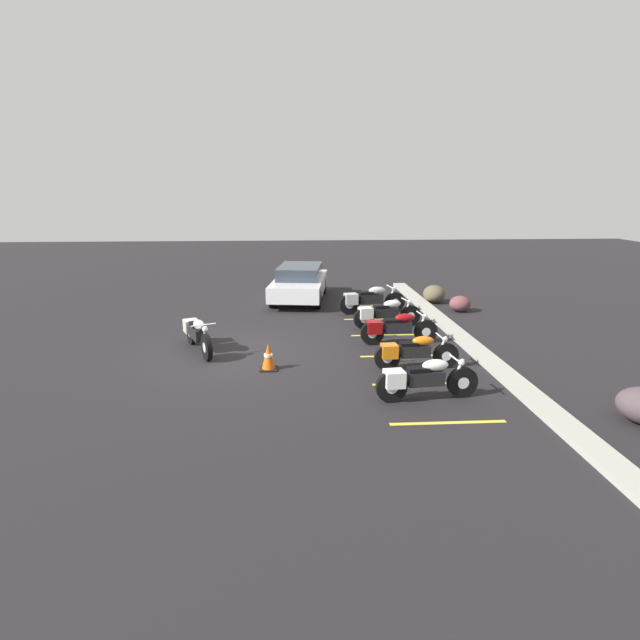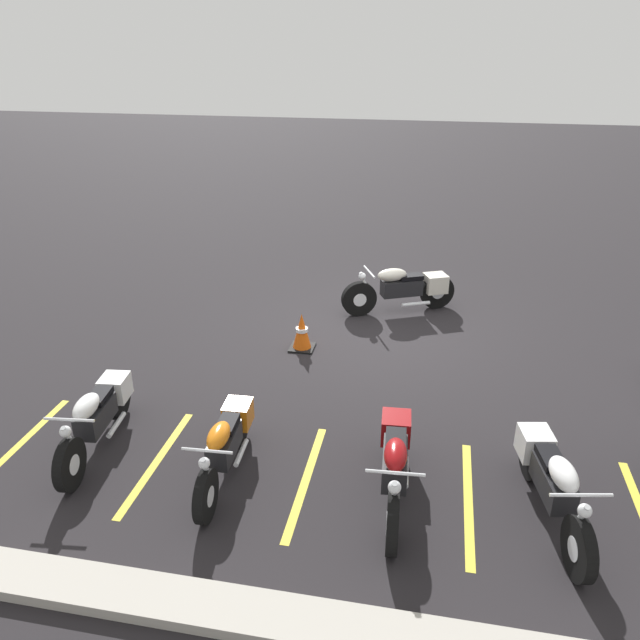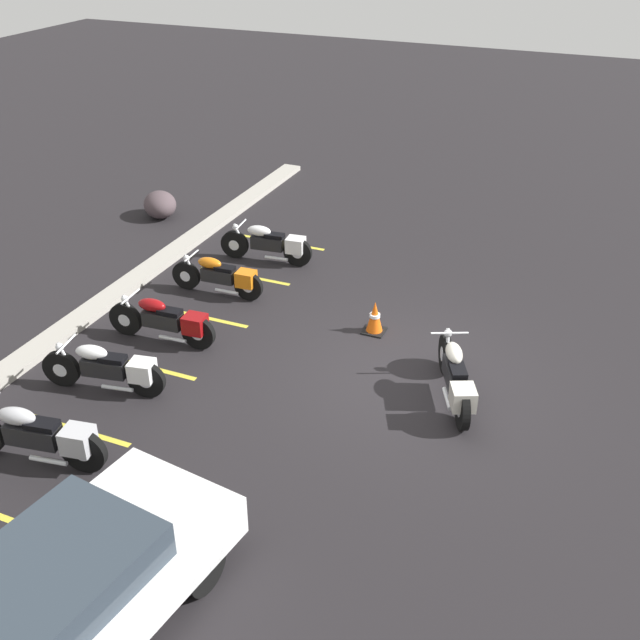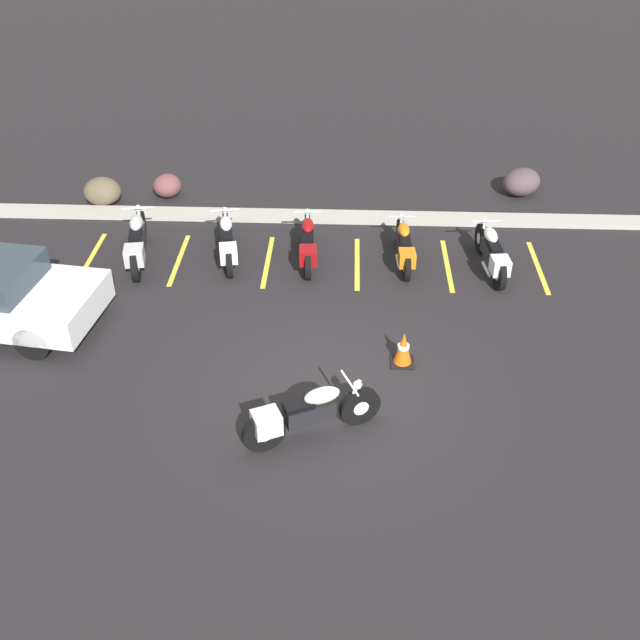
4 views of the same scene
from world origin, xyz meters
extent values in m
plane|color=black|center=(0.00, 0.00, 0.00)|extent=(60.00, 60.00, 0.00)
cylinder|color=black|center=(0.48, -0.59, 0.33)|extent=(0.65, 0.38, 0.65)
cylinder|color=silver|center=(0.48, -0.59, 0.33)|extent=(0.28, 0.22, 0.25)
cylinder|color=black|center=(-0.92, -1.22, 0.33)|extent=(0.65, 0.38, 0.65)
cylinder|color=silver|center=(-0.92, -1.22, 0.33)|extent=(0.28, 0.22, 0.25)
cube|color=black|center=(-0.27, -0.93, 0.48)|extent=(0.80, 0.56, 0.30)
ellipsoid|color=beige|center=(-0.09, -0.85, 0.74)|extent=(0.61, 0.46, 0.24)
cube|color=black|center=(-0.42, -1.00, 0.67)|extent=(0.50, 0.40, 0.08)
cube|color=beige|center=(-0.88, -1.20, 0.51)|extent=(0.51, 0.49, 0.34)
cylinder|color=silver|center=(0.37, -0.64, 0.59)|extent=(0.26, 0.16, 0.53)
cylinder|color=silver|center=(0.31, -0.67, 0.84)|extent=(0.29, 0.58, 0.04)
sphere|color=silver|center=(0.43, -0.61, 0.76)|extent=(0.14, 0.14, 0.14)
cylinder|color=silver|center=(-0.55, -0.90, 0.18)|extent=(0.53, 0.29, 0.07)
cylinder|color=black|center=(-4.21, 4.99, 0.34)|extent=(0.23, 0.69, 0.68)
cylinder|color=silver|center=(-4.21, 4.99, 0.34)|extent=(0.17, 0.28, 0.26)
cylinder|color=black|center=(-3.95, 3.41, 0.34)|extent=(0.23, 0.69, 0.68)
cylinder|color=silver|center=(-3.95, 3.41, 0.34)|extent=(0.17, 0.28, 0.26)
cube|color=black|center=(-4.07, 4.14, 0.50)|extent=(0.41, 0.82, 0.31)
ellipsoid|color=#B7B7BC|center=(-4.10, 4.35, 0.77)|extent=(0.36, 0.61, 0.25)
cube|color=black|center=(-4.04, 3.97, 0.70)|extent=(0.32, 0.49, 0.08)
cube|color=#B7B7BC|center=(-3.96, 3.46, 0.53)|extent=(0.43, 0.47, 0.35)
cylinder|color=silver|center=(-4.19, 4.86, 0.61)|extent=(0.10, 0.28, 0.55)
cylinder|color=silver|center=(-4.18, 4.80, 0.88)|extent=(0.64, 0.14, 0.04)
sphere|color=silver|center=(-4.20, 4.93, 0.80)|extent=(0.14, 0.14, 0.14)
cylinder|color=silver|center=(-4.17, 3.87, 0.19)|extent=(0.16, 0.57, 0.07)
cylinder|color=black|center=(-2.39, 5.08, 0.32)|extent=(0.23, 0.64, 0.63)
cylinder|color=silver|center=(-2.39, 5.08, 0.32)|extent=(0.16, 0.26, 0.24)
cylinder|color=black|center=(-2.12, 3.63, 0.32)|extent=(0.23, 0.64, 0.63)
cylinder|color=silver|center=(-2.12, 3.63, 0.32)|extent=(0.16, 0.26, 0.24)
cube|color=black|center=(-2.24, 4.31, 0.46)|extent=(0.40, 0.76, 0.29)
ellipsoid|color=white|center=(-2.28, 4.50, 0.72)|extent=(0.34, 0.57, 0.23)
cube|color=black|center=(-2.21, 4.15, 0.65)|extent=(0.30, 0.46, 0.08)
cube|color=white|center=(-2.12, 3.67, 0.49)|extent=(0.41, 0.44, 0.33)
cylinder|color=silver|center=(-2.37, 4.97, 0.57)|extent=(0.10, 0.26, 0.51)
cylinder|color=silver|center=(-2.36, 4.91, 0.81)|extent=(0.59, 0.14, 0.03)
sphere|color=silver|center=(-2.38, 5.04, 0.74)|extent=(0.13, 0.13, 0.13)
cylinder|color=silver|center=(-2.33, 4.05, 0.17)|extent=(0.16, 0.53, 0.07)
cylinder|color=black|center=(-0.63, 5.09, 0.31)|extent=(0.15, 0.64, 0.63)
cylinder|color=silver|center=(-0.63, 5.09, 0.31)|extent=(0.13, 0.25, 0.24)
cylinder|color=black|center=(-0.53, 3.61, 0.31)|extent=(0.15, 0.64, 0.63)
cylinder|color=silver|center=(-0.53, 3.61, 0.31)|extent=(0.13, 0.25, 0.24)
cube|color=black|center=(-0.58, 4.30, 0.46)|extent=(0.31, 0.74, 0.29)
ellipsoid|color=maroon|center=(-0.59, 4.49, 0.72)|extent=(0.28, 0.55, 0.23)
cube|color=black|center=(-0.57, 4.14, 0.65)|extent=(0.25, 0.43, 0.08)
cube|color=maroon|center=(-0.54, 3.66, 0.49)|extent=(0.37, 0.40, 0.32)
cylinder|color=silver|center=(-0.62, 4.97, 0.56)|extent=(0.07, 0.25, 0.51)
cylinder|color=silver|center=(-0.62, 4.92, 0.81)|extent=(0.59, 0.07, 0.03)
sphere|color=silver|center=(-0.62, 5.04, 0.73)|extent=(0.13, 0.13, 0.13)
cylinder|color=silver|center=(-0.70, 4.06, 0.17)|extent=(0.10, 0.53, 0.07)
cylinder|color=black|center=(1.36, 5.03, 0.30)|extent=(0.14, 0.60, 0.59)
cylinder|color=silver|center=(1.36, 5.03, 0.30)|extent=(0.12, 0.23, 0.22)
cylinder|color=black|center=(1.42, 3.64, 0.30)|extent=(0.14, 0.60, 0.59)
cylinder|color=silver|center=(1.42, 3.64, 0.30)|extent=(0.12, 0.23, 0.22)
cube|color=black|center=(1.39, 4.29, 0.43)|extent=(0.28, 0.69, 0.27)
ellipsoid|color=orange|center=(1.38, 4.47, 0.67)|extent=(0.26, 0.51, 0.22)
cube|color=black|center=(1.40, 4.14, 0.61)|extent=(0.23, 0.40, 0.07)
cube|color=orange|center=(1.42, 3.68, 0.46)|extent=(0.34, 0.37, 0.30)
cylinder|color=silver|center=(1.36, 4.92, 0.53)|extent=(0.07, 0.24, 0.48)
cylinder|color=silver|center=(1.36, 4.87, 0.76)|extent=(0.56, 0.06, 0.03)
sphere|color=silver|center=(1.36, 4.98, 0.69)|extent=(0.13, 0.13, 0.13)
cylinder|color=silver|center=(1.28, 4.06, 0.16)|extent=(0.09, 0.50, 0.06)
cylinder|color=black|center=(3.05, 4.83, 0.31)|extent=(0.18, 0.63, 0.62)
cylinder|color=silver|center=(3.05, 4.83, 0.31)|extent=(0.14, 0.25, 0.24)
cylinder|color=black|center=(3.21, 3.38, 0.31)|extent=(0.18, 0.63, 0.62)
cylinder|color=silver|center=(3.21, 3.38, 0.31)|extent=(0.14, 0.25, 0.24)
cube|color=black|center=(3.14, 4.06, 0.45)|extent=(0.34, 0.74, 0.28)
ellipsoid|color=white|center=(3.12, 4.25, 0.71)|extent=(0.30, 0.55, 0.23)
cube|color=black|center=(3.16, 3.90, 0.64)|extent=(0.27, 0.44, 0.08)
cube|color=white|center=(3.21, 3.43, 0.48)|extent=(0.38, 0.41, 0.32)
cylinder|color=silver|center=(3.07, 4.72, 0.56)|extent=(0.08, 0.25, 0.50)
cylinder|color=silver|center=(3.07, 4.66, 0.80)|extent=(0.59, 0.10, 0.03)
sphere|color=silver|center=(3.06, 4.79, 0.73)|extent=(0.13, 0.13, 0.13)
cylinder|color=silver|center=(3.03, 3.81, 0.17)|extent=(0.12, 0.52, 0.07)
cylinder|color=black|center=(-4.87, 2.40, 0.32)|extent=(0.66, 0.30, 0.64)
cylinder|color=black|center=(-5.08, 0.84, 0.32)|extent=(0.66, 0.30, 0.64)
cube|color=#A8A399|center=(0.00, 6.18, 0.06)|extent=(18.00, 0.50, 0.12)
ellipsoid|color=#4A3D41|center=(4.40, 7.67, 0.32)|extent=(1.26, 1.24, 0.65)
ellipsoid|color=brown|center=(-4.12, 7.22, 0.27)|extent=(0.71, 0.75, 0.55)
ellipsoid|color=brown|center=(-5.55, 6.73, 0.33)|extent=(0.98, 0.92, 0.65)
cube|color=black|center=(1.22, 0.92, 0.01)|extent=(0.40, 0.40, 0.03)
cone|color=#EA590F|center=(1.22, 0.92, 0.31)|extent=(0.32, 0.32, 0.62)
cylinder|color=white|center=(1.22, 0.92, 0.34)|extent=(0.20, 0.20, 0.06)
cube|color=gold|center=(-5.14, 4.21, 0.00)|extent=(0.10, 2.10, 0.00)
cube|color=gold|center=(-3.28, 4.21, 0.00)|extent=(0.10, 2.10, 0.00)
cube|color=gold|center=(-1.41, 4.21, 0.00)|extent=(0.10, 2.10, 0.00)
cube|color=gold|center=(0.45, 4.21, 0.00)|extent=(0.10, 2.10, 0.00)
cube|color=gold|center=(2.31, 4.21, 0.00)|extent=(0.10, 2.10, 0.00)
cube|color=gold|center=(4.17, 4.21, 0.00)|extent=(0.10, 2.10, 0.00)
camera|label=1|loc=(12.13, 1.45, 3.98)|focal=28.00mm
camera|label=2|loc=(-0.83, 9.93, 4.75)|focal=35.00mm
camera|label=3|loc=(-10.11, -2.78, 7.15)|focal=42.00mm
camera|label=4|loc=(0.22, -9.18, 7.94)|focal=42.00mm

